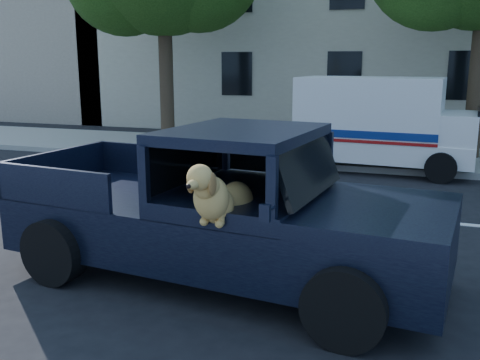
# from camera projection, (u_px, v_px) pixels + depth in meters

# --- Properties ---
(ground) EXTENTS (120.00, 120.00, 0.00)m
(ground) POSITION_uv_depth(u_px,v_px,m) (118.00, 265.00, 7.12)
(ground) COLOR black
(ground) RESTS_ON ground
(far_sidewalk) EXTENTS (60.00, 4.00, 0.15)m
(far_sidewalk) POSITION_uv_depth(u_px,v_px,m) (286.00, 152.00, 15.61)
(far_sidewalk) COLOR gray
(far_sidewalk) RESTS_ON ground
(lane_stripes) EXTENTS (21.60, 0.14, 0.01)m
(lane_stripes) POSITION_uv_depth(u_px,v_px,m) (316.00, 211.00, 9.63)
(lane_stripes) COLOR silver
(lane_stripes) RESTS_ON ground
(building_main) EXTENTS (26.00, 6.00, 9.00)m
(building_main) POSITION_uv_depth(u_px,v_px,m) (410.00, 12.00, 20.45)
(building_main) COLOR beige
(building_main) RESTS_ON ground
(building_left) EXTENTS (12.00, 6.00, 8.00)m
(building_left) POSITION_uv_depth(u_px,v_px,m) (26.00, 33.00, 26.22)
(building_left) COLOR tan
(building_left) RESTS_ON ground
(pickup_truck) EXTENTS (5.47, 2.98, 1.89)m
(pickup_truck) POSITION_uv_depth(u_px,v_px,m) (217.00, 228.00, 6.58)
(pickup_truck) COLOR black
(pickup_truck) RESTS_ON ground
(mail_truck) EXTENTS (4.30, 2.40, 2.28)m
(mail_truck) POSITION_uv_depth(u_px,v_px,m) (380.00, 130.00, 13.11)
(mail_truck) COLOR silver
(mail_truck) RESTS_ON ground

